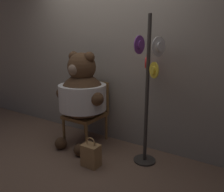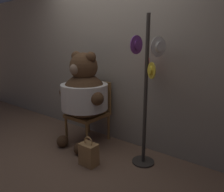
# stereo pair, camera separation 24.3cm
# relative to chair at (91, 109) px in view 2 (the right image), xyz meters

# --- Properties ---
(ground_plane) EXTENTS (14.00, 14.00, 0.00)m
(ground_plane) POSITION_rel_chair_xyz_m (0.21, -0.37, -0.49)
(ground_plane) COLOR brown
(wall_back) EXTENTS (8.00, 0.10, 2.33)m
(wall_back) POSITION_rel_chair_xyz_m (0.21, 0.30, 0.68)
(wall_back) COLOR gray
(wall_back) RESTS_ON ground_plane
(chair) EXTENTS (0.49, 0.54, 0.91)m
(chair) POSITION_rel_chair_xyz_m (0.00, 0.00, 0.00)
(chair) COLOR olive
(chair) RESTS_ON ground_plane
(teddy_bear) EXTENTS (0.81, 0.72, 1.37)m
(teddy_bear) POSITION_rel_chair_xyz_m (0.03, -0.18, 0.29)
(teddy_bear) COLOR #4C331E
(teddy_bear) RESTS_ON ground_plane
(hat_display_rack) EXTENTS (0.33, 0.57, 1.80)m
(hat_display_rack) POSITION_rel_chair_xyz_m (1.00, -0.09, 0.49)
(hat_display_rack) COLOR #332D28
(hat_display_rack) RESTS_ON ground_plane
(handbag_on_ground) EXTENTS (0.22, 0.15, 0.38)m
(handbag_on_ground) POSITION_rel_chair_xyz_m (0.49, -0.58, -0.34)
(handbag_on_ground) COLOR #A87A47
(handbag_on_ground) RESTS_ON ground_plane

